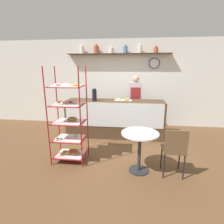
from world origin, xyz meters
TOP-DOWN VIEW (x-y plane):
  - ground_plane at (0.00, 0.00)m, footprint 14.00×14.00m
  - back_wall at (-0.00, 2.10)m, footprint 10.00×0.30m
  - display_counter at (0.00, 1.00)m, footprint 2.60×0.63m
  - pastry_rack at (-0.76, -0.43)m, footprint 0.65×0.49m
  - person_worker at (0.54, 1.52)m, footprint 0.39×0.23m
  - cafe_table at (0.61, -0.66)m, footprint 0.65×0.65m
  - cafe_chair at (1.19, -0.75)m, footprint 0.39×0.39m
  - coffee_carafe at (-0.53, 0.90)m, footprint 0.12×0.12m
  - donut_tray_counter at (0.21, 1.06)m, footprint 0.46×0.24m

SIDE VIEW (x-z plane):
  - ground_plane at x=0.00m, z-range 0.00..0.00m
  - display_counter at x=0.00m, z-range 0.00..0.99m
  - cafe_chair at x=1.19m, z-range 0.10..0.98m
  - cafe_table at x=0.61m, z-range 0.18..0.93m
  - pastry_rack at x=-0.76m, z-range -0.14..1.73m
  - person_worker at x=0.54m, z-range 0.08..1.71m
  - donut_tray_counter at x=0.21m, z-range 0.99..1.04m
  - coffee_carafe at x=-0.53m, z-range 0.99..1.32m
  - back_wall at x=0.00m, z-range 0.02..2.72m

